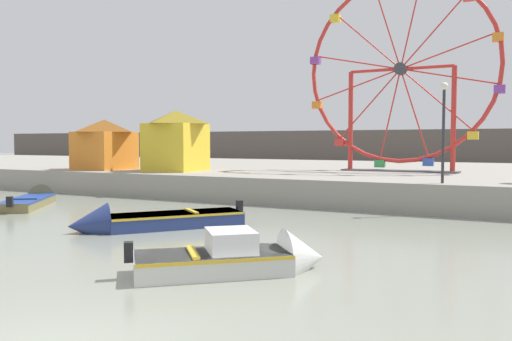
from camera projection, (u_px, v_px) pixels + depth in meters
quay_promenade at (415, 179)px, 33.18m from camera, size 110.00×24.83×1.30m
distant_town_skyline at (458, 149)px, 56.69m from camera, size 140.00×3.00×4.40m
motorboat_navy_blue at (143, 221)px, 17.79m from camera, size 4.89×5.54×1.44m
motorboat_olive_wood at (35, 200)px, 24.98m from camera, size 4.37×5.50×1.34m
motorboat_pale_grey at (247, 258)px, 11.96m from camera, size 4.33×4.03×1.47m
ferris_wheel_red_frame at (400, 73)px, 29.70m from camera, size 10.95×1.20×11.35m
carnival_booth_orange_canopy at (104, 143)px, 32.41m from camera, size 3.41×3.43×3.12m
carnival_booth_yellow_awning at (176, 140)px, 30.56m from camera, size 3.42×3.67×3.57m
promenade_lamp_near at (444, 118)px, 21.29m from camera, size 0.32×0.32×4.17m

